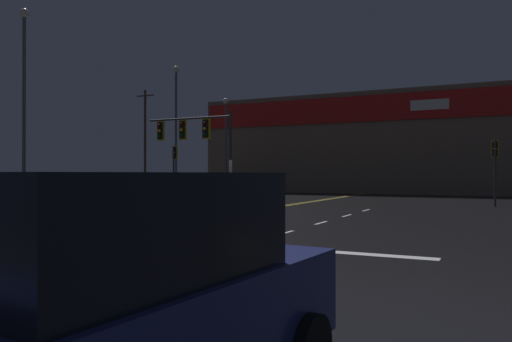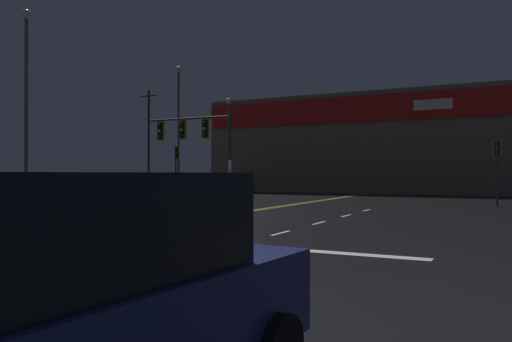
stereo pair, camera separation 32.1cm
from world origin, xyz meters
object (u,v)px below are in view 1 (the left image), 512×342
Objects in this scene: streetlight_far_right at (176,114)px; streetlight_far_median at (226,132)px; parked_car at (109,301)px; traffic_signal_corner_northeast at (495,158)px; traffic_signal_corner_northwest at (174,160)px; traffic_signal_median at (193,135)px; streetlight_median_approach at (24,83)px.

streetlight_far_median is at bearing 85.49° from streetlight_far_right.
traffic_signal_corner_northeast is at bearing 85.19° from parked_car.
streetlight_far_right reaches higher than traffic_signal_corner_northwest.
traffic_signal_median is 0.41× the size of streetlight_median_approach.
traffic_signal_corner_northwest is 5.59m from streetlight_far_right.
streetlight_median_approach reaches higher than parked_car.
traffic_signal_corner_northwest is 34.30m from parked_car.
streetlight_median_approach is at bearing -94.08° from streetlight_far_right.
traffic_signal_corner_northwest is 0.43× the size of streetlight_far_median.
traffic_signal_corner_northeast is at bearing 23.92° from streetlight_median_approach.
traffic_signal_median is 17.88m from streetlight_far_right.
streetlight_far_median reaches higher than parked_car.
traffic_signal_median is 1.22× the size of traffic_signal_corner_northwest.
parked_car is at bearing -61.76° from streetlight_far_median.
traffic_signal_median is at bearing 121.42° from parked_car.
traffic_signal_median is 0.44× the size of streetlight_far_right.
parked_car is (19.34, -28.26, -1.94)m from traffic_signal_corner_northwest.
streetlight_median_approach is (-3.19, -10.64, 4.31)m from traffic_signal_corner_northwest.
streetlight_median_approach is 21.50m from streetlight_far_median.
streetlight_far_right reaches higher than streetlight_far_median.
streetlight_far_right is (-2.20, 3.35, 3.90)m from traffic_signal_corner_northwest.
streetlight_far_median is 44.56m from parked_car.
streetlight_median_approach reaches higher than traffic_signal_median.
traffic_signal_median is 1.09× the size of parked_car.
streetlight_median_approach is 2.62× the size of parked_car.
streetlight_median_approach reaches higher than traffic_signal_corner_northeast.
streetlight_far_median is (-1.61, 10.76, 2.96)m from traffic_signal_corner_northwest.
traffic_signal_median is at bearing 0.13° from streetlight_median_approach.
streetlight_far_median is (-10.17, 21.37, 2.11)m from traffic_signal_median.
streetlight_median_approach is 1.07× the size of streetlight_far_right.
streetlight_far_right is 7.49m from streetlight_far_median.
streetlight_far_median is at bearing 98.52° from traffic_signal_corner_northwest.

